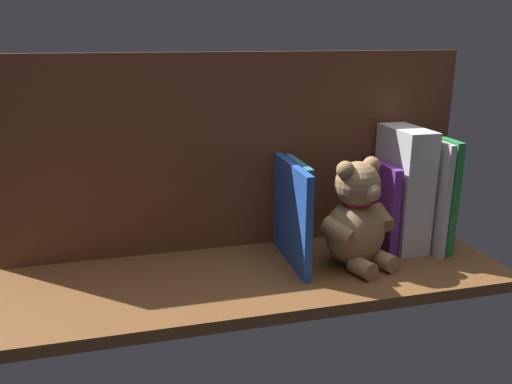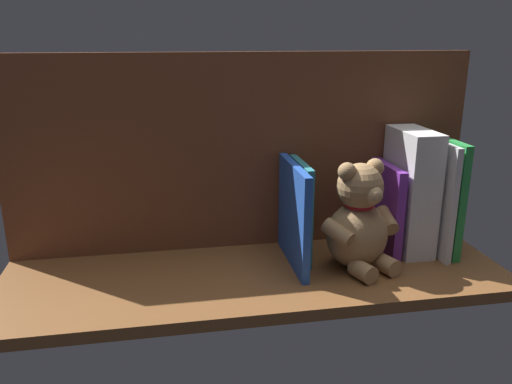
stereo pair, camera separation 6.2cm
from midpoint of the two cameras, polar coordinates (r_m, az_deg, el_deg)
name	(u,v)px [view 2 (the right image)]	position (r cm, az deg, el deg)	size (l,w,h in cm)	color
ground_plane	(256,276)	(98.60, 1.84, -9.40)	(94.56, 31.58, 2.20)	brown
shelf_back_panel	(244,153)	(104.04, 0.39, 4.36)	(94.56, 1.50, 39.83)	brown
book_0	(442,195)	(112.19, 21.50, -0.28)	(1.63, 15.80, 23.29)	green
book_1	(433,196)	(110.85, 20.63, -0.44)	(1.26, 16.44, 23.09)	silver
dictionary_thick_white	(410,191)	(109.26, 18.37, 0.09)	(6.32, 14.09, 25.09)	white
book_2	(386,208)	(108.45, 15.89, -1.74)	(1.79, 13.54, 18.12)	purple
teddy_bear	(359,221)	(99.10, 13.19, -3.22)	(16.04, 16.01, 20.99)	tan
book_3	(300,210)	(101.62, 6.72, -2.04)	(1.35, 13.79, 19.51)	teal
book_4	(294,215)	(98.39, 6.03, -2.56)	(1.44, 19.53, 19.87)	blue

